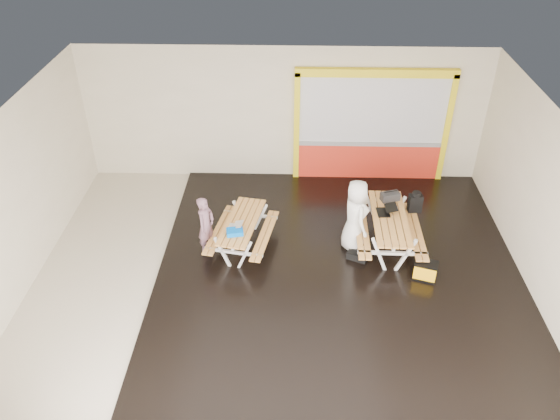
{
  "coord_description": "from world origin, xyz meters",
  "views": [
    {
      "loc": [
        0.28,
        -8.66,
        7.56
      ],
      "look_at": [
        0.0,
        0.9,
        1.0
      ],
      "focal_mm": 35.33,
      "sensor_mm": 36.0,
      "label": 1
    }
  ],
  "objects_px": {
    "picnic_table_left": "(242,228)",
    "backpack": "(415,202)",
    "person_left": "(206,225)",
    "fluke_bag": "(425,271)",
    "laptop_right": "(386,211)",
    "toolbox": "(390,196)",
    "dark_case": "(358,255)",
    "laptop_left": "(235,226)",
    "picnic_table_right": "(389,225)",
    "blue_pouch": "(235,232)",
    "person_right": "(355,216)"
  },
  "relations": [
    {
      "from": "person_right",
      "to": "fluke_bag",
      "type": "height_order",
      "value": "person_right"
    },
    {
      "from": "picnic_table_right",
      "to": "person_left",
      "type": "distance_m",
      "value": 3.9
    },
    {
      "from": "toolbox",
      "to": "laptop_left",
      "type": "bearing_deg",
      "value": -163.15
    },
    {
      "from": "fluke_bag",
      "to": "picnic_table_left",
      "type": "bearing_deg",
      "value": 166.18
    },
    {
      "from": "person_left",
      "to": "backpack",
      "type": "bearing_deg",
      "value": -55.4
    },
    {
      "from": "person_left",
      "to": "laptop_right",
      "type": "height_order",
      "value": "person_left"
    },
    {
      "from": "laptop_left",
      "to": "toolbox",
      "type": "xyz_separation_m",
      "value": [
        3.36,
        1.02,
        0.15
      ]
    },
    {
      "from": "picnic_table_left",
      "to": "backpack",
      "type": "relative_size",
      "value": 4.03
    },
    {
      "from": "picnic_table_right",
      "to": "dark_case",
      "type": "height_order",
      "value": "picnic_table_right"
    },
    {
      "from": "laptop_right",
      "to": "backpack",
      "type": "distance_m",
      "value": 0.93
    },
    {
      "from": "toolbox",
      "to": "dark_case",
      "type": "xyz_separation_m",
      "value": [
        -0.74,
        -1.08,
        -0.79
      ]
    },
    {
      "from": "backpack",
      "to": "blue_pouch",
      "type": "bearing_deg",
      "value": -162.06
    },
    {
      "from": "picnic_table_left",
      "to": "laptop_right",
      "type": "xyz_separation_m",
      "value": [
        3.08,
        0.27,
        0.32
      ]
    },
    {
      "from": "picnic_table_left",
      "to": "dark_case",
      "type": "relative_size",
      "value": 4.78
    },
    {
      "from": "toolbox",
      "to": "dark_case",
      "type": "distance_m",
      "value": 1.54
    },
    {
      "from": "laptop_left",
      "to": "backpack",
      "type": "distance_m",
      "value": 4.08
    },
    {
      "from": "person_right",
      "to": "dark_case",
      "type": "bearing_deg",
      "value": 174.81
    },
    {
      "from": "fluke_bag",
      "to": "person_right",
      "type": "bearing_deg",
      "value": 143.66
    },
    {
      "from": "person_right",
      "to": "person_left",
      "type": "bearing_deg",
      "value": 79.09
    },
    {
      "from": "person_left",
      "to": "laptop_left",
      "type": "distance_m",
      "value": 0.61
    },
    {
      "from": "person_right",
      "to": "laptop_right",
      "type": "bearing_deg",
      "value": -90.54
    },
    {
      "from": "backpack",
      "to": "dark_case",
      "type": "xyz_separation_m",
      "value": [
        -1.33,
        -1.13,
        -0.63
      ]
    },
    {
      "from": "picnic_table_left",
      "to": "person_right",
      "type": "relative_size",
      "value": 1.21
    },
    {
      "from": "laptop_right",
      "to": "dark_case",
      "type": "height_order",
      "value": "laptop_right"
    },
    {
      "from": "toolbox",
      "to": "picnic_table_left",
      "type": "bearing_deg",
      "value": -166.57
    },
    {
      "from": "laptop_right",
      "to": "picnic_table_left",
      "type": "bearing_deg",
      "value": -175.06
    },
    {
      "from": "blue_pouch",
      "to": "fluke_bag",
      "type": "distance_m",
      "value": 3.96
    },
    {
      "from": "picnic_table_left",
      "to": "laptop_left",
      "type": "bearing_deg",
      "value": -116.66
    },
    {
      "from": "dark_case",
      "to": "fluke_bag",
      "type": "relative_size",
      "value": 0.79
    },
    {
      "from": "person_left",
      "to": "fluke_bag",
      "type": "xyz_separation_m",
      "value": [
        4.52,
        -0.72,
        -0.52
      ]
    },
    {
      "from": "picnic_table_left",
      "to": "picnic_table_right",
      "type": "xyz_separation_m",
      "value": [
        3.15,
        0.1,
        0.07
      ]
    },
    {
      "from": "person_left",
      "to": "backpack",
      "type": "height_order",
      "value": "person_left"
    },
    {
      "from": "toolbox",
      "to": "backpack",
      "type": "distance_m",
      "value": 0.61
    },
    {
      "from": "dark_case",
      "to": "picnic_table_left",
      "type": "bearing_deg",
      "value": 172.88
    },
    {
      "from": "toolbox",
      "to": "fluke_bag",
      "type": "xyz_separation_m",
      "value": [
        0.55,
        -1.7,
        -0.68
      ]
    },
    {
      "from": "laptop_left",
      "to": "person_left",
      "type": "bearing_deg",
      "value": 176.59
    },
    {
      "from": "fluke_bag",
      "to": "laptop_left",
      "type": "bearing_deg",
      "value": 170.03
    },
    {
      "from": "picnic_table_right",
      "to": "person_left",
      "type": "height_order",
      "value": "person_left"
    },
    {
      "from": "person_left",
      "to": "dark_case",
      "type": "distance_m",
      "value": 3.29
    },
    {
      "from": "laptop_right",
      "to": "toolbox",
      "type": "height_order",
      "value": "toolbox"
    },
    {
      "from": "laptop_left",
      "to": "toolbox",
      "type": "height_order",
      "value": "toolbox"
    },
    {
      "from": "picnic_table_left",
      "to": "person_left",
      "type": "relative_size",
      "value": 1.52
    },
    {
      "from": "blue_pouch",
      "to": "dark_case",
      "type": "height_order",
      "value": "blue_pouch"
    },
    {
      "from": "person_left",
      "to": "laptop_left",
      "type": "height_order",
      "value": "person_left"
    },
    {
      "from": "picnic_table_left",
      "to": "dark_case",
      "type": "xyz_separation_m",
      "value": [
        2.49,
        -0.31,
        -0.43
      ]
    },
    {
      "from": "picnic_table_left",
      "to": "person_right",
      "type": "xyz_separation_m",
      "value": [
        2.41,
        0.08,
        0.31
      ]
    },
    {
      "from": "backpack",
      "to": "dark_case",
      "type": "relative_size",
      "value": 1.19
    },
    {
      "from": "laptop_left",
      "to": "fluke_bag",
      "type": "distance_m",
      "value": 4.01
    },
    {
      "from": "person_left",
      "to": "person_right",
      "type": "xyz_separation_m",
      "value": [
        3.15,
        0.29,
        0.1
      ]
    },
    {
      "from": "laptop_left",
      "to": "dark_case",
      "type": "relative_size",
      "value": 0.81
    }
  ]
}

